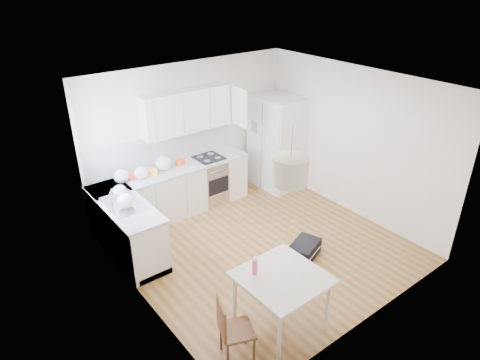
# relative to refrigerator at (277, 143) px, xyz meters

# --- Properties ---
(floor) EXTENTS (4.20, 4.20, 0.00)m
(floor) POSITION_rel_refrigerator_xyz_m (-1.71, -1.55, -0.94)
(floor) COLOR brown
(floor) RESTS_ON ground
(ceiling) EXTENTS (4.20, 4.20, 0.00)m
(ceiling) POSITION_rel_refrigerator_xyz_m (-1.71, -1.55, 1.76)
(ceiling) COLOR white
(ceiling) RESTS_ON wall_back
(wall_back) EXTENTS (4.20, 0.00, 4.20)m
(wall_back) POSITION_rel_refrigerator_xyz_m (-1.71, 0.55, 0.41)
(wall_back) COLOR white
(wall_back) RESTS_ON floor
(wall_left) EXTENTS (0.00, 4.20, 4.20)m
(wall_left) POSITION_rel_refrigerator_xyz_m (-3.81, -1.55, 0.41)
(wall_left) COLOR white
(wall_left) RESTS_ON floor
(wall_right) EXTENTS (0.00, 4.20, 4.20)m
(wall_right) POSITION_rel_refrigerator_xyz_m (0.39, -1.55, 0.41)
(wall_right) COLOR white
(wall_right) RESTS_ON floor
(window_glassblock) EXTENTS (0.02, 1.00, 1.00)m
(window_glassblock) POSITION_rel_refrigerator_xyz_m (-3.80, -0.40, 0.81)
(window_glassblock) COLOR #BFE0F9
(window_glassblock) RESTS_ON wall_left
(cabinets_back) EXTENTS (3.00, 0.60, 0.88)m
(cabinets_back) POSITION_rel_refrigerator_xyz_m (-2.31, 0.25, -0.50)
(cabinets_back) COLOR white
(cabinets_back) RESTS_ON floor
(cabinets_left) EXTENTS (0.60, 1.80, 0.88)m
(cabinets_left) POSITION_rel_refrigerator_xyz_m (-3.51, -0.35, -0.50)
(cabinets_left) COLOR white
(cabinets_left) RESTS_ON floor
(counter_back) EXTENTS (3.02, 0.64, 0.04)m
(counter_back) POSITION_rel_refrigerator_xyz_m (-2.31, 0.25, -0.04)
(counter_back) COLOR #B6B9BB
(counter_back) RESTS_ON cabinets_back
(counter_left) EXTENTS (0.64, 1.82, 0.04)m
(counter_left) POSITION_rel_refrigerator_xyz_m (-3.51, -0.35, -0.04)
(counter_left) COLOR #B6B9BB
(counter_left) RESTS_ON cabinets_left
(backsplash_back) EXTENTS (3.00, 0.01, 0.58)m
(backsplash_back) POSITION_rel_refrigerator_xyz_m (-2.31, 0.54, 0.27)
(backsplash_back) COLOR white
(backsplash_back) RESTS_ON wall_back
(backsplash_left) EXTENTS (0.01, 1.80, 0.58)m
(backsplash_left) POSITION_rel_refrigerator_xyz_m (-3.81, -0.35, 0.27)
(backsplash_left) COLOR white
(backsplash_left) RESTS_ON wall_left
(upper_cabinets) EXTENTS (1.70, 0.32, 0.75)m
(upper_cabinets) POSITION_rel_refrigerator_xyz_m (-1.86, 0.39, 0.93)
(upper_cabinets) COLOR white
(upper_cabinets) RESTS_ON wall_back
(range_oven) EXTENTS (0.50, 0.61, 0.88)m
(range_oven) POSITION_rel_refrigerator_xyz_m (-1.51, 0.25, -0.50)
(range_oven) COLOR #B4B7B9
(range_oven) RESTS_ON floor
(sink) EXTENTS (0.50, 0.80, 0.16)m
(sink) POSITION_rel_refrigerator_xyz_m (-3.51, -0.40, -0.03)
(sink) COLOR #B4B7B9
(sink) RESTS_ON counter_left
(refrigerator) EXTENTS (0.92, 0.97, 1.89)m
(refrigerator) POSITION_rel_refrigerator_xyz_m (0.00, 0.00, 0.00)
(refrigerator) COLOR white
(refrigerator) RESTS_ON floor
(dining_table) EXTENTS (1.01, 1.01, 0.78)m
(dining_table) POSITION_rel_refrigerator_xyz_m (-2.64, -3.02, -0.25)
(dining_table) COLOR beige
(dining_table) RESTS_ON floor
(dining_chair) EXTENTS (0.48, 0.48, 0.88)m
(dining_chair) POSITION_rel_refrigerator_xyz_m (-3.39, -3.09, -0.50)
(dining_chair) COLOR #4E3017
(dining_chair) RESTS_ON floor
(drink_bottle) EXTENTS (0.09, 0.09, 0.24)m
(drink_bottle) POSITION_rel_refrigerator_xyz_m (-2.86, -2.76, -0.05)
(drink_bottle) COLOR #E03E77
(drink_bottle) RESTS_ON dining_table
(gym_bag) EXTENTS (0.64, 0.53, 0.25)m
(gym_bag) POSITION_rel_refrigerator_xyz_m (-1.35, -2.18, -0.82)
(gym_bag) COLOR black
(gym_bag) RESTS_ON floor
(pendant_lamp) EXTENTS (0.48, 0.48, 0.31)m
(pendant_lamp) POSITION_rel_refrigerator_xyz_m (-2.57, -2.98, 1.24)
(pendant_lamp) COLOR beige
(pendant_lamp) RESTS_ON ceiling
(grocery_bag_a) EXTENTS (0.26, 0.23, 0.24)m
(grocery_bag_a) POSITION_rel_refrigerator_xyz_m (-3.24, 0.29, 0.10)
(grocery_bag_a) COLOR white
(grocery_bag_a) RESTS_ON counter_back
(grocery_bag_b) EXTENTS (0.25, 0.21, 0.22)m
(grocery_bag_b) POSITION_rel_refrigerator_xyz_m (-2.91, 0.21, 0.09)
(grocery_bag_b) COLOR white
(grocery_bag_b) RESTS_ON counter_back
(grocery_bag_c) EXTENTS (0.30, 0.25, 0.27)m
(grocery_bag_c) POSITION_rel_refrigerator_xyz_m (-2.44, 0.29, 0.11)
(grocery_bag_c) COLOR white
(grocery_bag_c) RESTS_ON counter_back
(grocery_bag_d) EXTENTS (0.22, 0.19, 0.20)m
(grocery_bag_d) POSITION_rel_refrigerator_xyz_m (-3.46, -0.16, 0.08)
(grocery_bag_d) COLOR white
(grocery_bag_d) RESTS_ON counter_back
(grocery_bag_e) EXTENTS (0.26, 0.22, 0.23)m
(grocery_bag_e) POSITION_rel_refrigerator_xyz_m (-3.53, -0.53, 0.09)
(grocery_bag_e) COLOR white
(grocery_bag_e) RESTS_ON counter_left
(snack_orange) EXTENTS (0.18, 0.15, 0.11)m
(snack_orange) POSITION_rel_refrigerator_xyz_m (-2.10, 0.31, 0.03)
(snack_orange) COLOR #F45015
(snack_orange) RESTS_ON counter_back
(snack_yellow) EXTENTS (0.21, 0.18, 0.12)m
(snack_yellow) POSITION_rel_refrigerator_xyz_m (-2.71, 0.21, 0.04)
(snack_yellow) COLOR orange
(snack_yellow) RESTS_ON counter_back
(snack_red) EXTENTS (0.17, 0.12, 0.11)m
(snack_red) POSITION_rel_refrigerator_xyz_m (-3.04, 0.30, 0.03)
(snack_red) COLOR red
(snack_red) RESTS_ON counter_back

